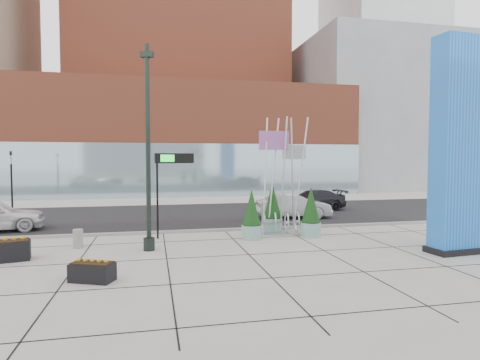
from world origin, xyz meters
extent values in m
plane|color=#9E9991|center=(0.00, 0.00, 0.00)|extent=(160.00, 160.00, 0.00)
cube|color=black|center=(0.00, 10.00, 0.01)|extent=(80.00, 12.00, 0.02)
cube|color=gray|center=(0.00, 4.00, 0.06)|extent=(80.00, 0.30, 0.12)
cube|color=#9B442D|center=(1.00, 27.00, 5.50)|extent=(34.00, 10.00, 11.00)
cube|color=#8CA5B2|center=(1.00, 22.20, 2.50)|extent=(34.00, 0.60, 5.00)
cube|color=slate|center=(26.00, 32.00, 9.00)|extent=(20.00, 18.00, 18.00)
cube|color=#B2B7BC|center=(36.00, 48.00, 27.50)|extent=(16.00, 16.00, 55.00)
cube|color=blue|center=(8.90, -2.34, 4.04)|extent=(2.32, 1.10, 8.08)
cube|color=black|center=(8.90, -2.34, 0.11)|extent=(2.51, 1.30, 0.22)
cylinder|color=black|center=(-2.62, 0.49, 3.95)|extent=(0.18, 0.18, 7.91)
cylinder|color=black|center=(-2.62, 0.49, 0.25)|extent=(0.43, 0.43, 0.49)
cube|color=black|center=(-2.62, 0.49, 7.51)|extent=(0.54, 0.38, 0.22)
cube|color=silver|center=(3.48, 2.83, 0.03)|extent=(2.58, 1.53, 0.07)
cylinder|color=silver|center=(2.70, 2.60, 2.77)|extent=(0.09, 0.09, 5.54)
cylinder|color=silver|center=(3.15, 2.99, 2.77)|extent=(0.09, 0.09, 5.54)
cylinder|color=silver|center=(3.59, 2.71, 2.77)|extent=(0.09, 0.09, 5.54)
cylinder|color=silver|center=(4.09, 3.05, 2.77)|extent=(0.09, 0.09, 5.54)
cylinder|color=silver|center=(4.36, 2.55, 2.77)|extent=(0.09, 0.09, 5.54)
torus|color=silver|center=(2.65, 2.71, 0.53)|extent=(0.21, 1.01, 1.01)
torus|color=silver|center=(3.20, 2.94, 0.53)|extent=(0.21, 1.01, 1.01)
torus|color=silver|center=(3.76, 2.71, 0.53)|extent=(0.21, 1.01, 1.01)
torus|color=silver|center=(4.31, 2.94, 0.53)|extent=(0.21, 1.01, 1.01)
cube|color=red|center=(3.15, 2.83, 4.43)|extent=(1.44, 0.14, 0.89)
cube|color=silver|center=(4.14, 2.94, 3.88)|extent=(1.09, 0.31, 0.66)
cylinder|color=gray|center=(-5.40, 1.52, 0.38)|extent=(0.39, 0.39, 0.75)
cylinder|color=black|center=(-2.27, 2.80, 1.88)|extent=(0.09, 0.09, 3.76)
cube|color=black|center=(-1.46, 2.80, 3.59)|extent=(1.77, 0.62, 0.45)
cube|color=#19D833|center=(-1.82, 2.70, 3.59)|extent=(0.61, 0.18, 0.31)
cylinder|color=#7CA79D|center=(4.60, 1.81, 0.32)|extent=(0.92, 0.92, 0.65)
cylinder|color=black|center=(4.60, 1.81, 0.65)|extent=(0.85, 0.85, 0.06)
cone|color=black|center=(4.60, 1.81, 1.48)|extent=(0.83, 0.83, 1.66)
cylinder|color=#7CA79D|center=(3.20, 3.26, 0.34)|extent=(0.98, 0.98, 0.68)
cylinder|color=black|center=(3.20, 3.26, 0.68)|extent=(0.90, 0.90, 0.06)
cone|color=black|center=(3.20, 3.26, 1.56)|extent=(0.88, 0.88, 1.76)
cylinder|color=#7CA79D|center=(1.80, 1.80, 0.31)|extent=(0.89, 0.89, 0.62)
cylinder|color=black|center=(1.80, 1.80, 0.62)|extent=(0.82, 0.82, 0.05)
cone|color=black|center=(1.80, 1.80, 1.42)|extent=(0.80, 0.80, 1.60)
cube|color=black|center=(-7.50, -0.11, 0.33)|extent=(1.68, 1.09, 0.66)
cube|color=black|center=(-7.50, -0.11, 0.69)|extent=(1.55, 0.95, 0.07)
cube|color=black|center=(-4.20, -3.20, 0.26)|extent=(1.37, 1.05, 0.53)
cube|color=black|center=(-4.20, -3.20, 0.54)|extent=(1.25, 0.94, 0.05)
imported|color=#A2A5A9|center=(5.75, 7.34, 0.73)|extent=(4.55, 1.97, 1.46)
imported|color=black|center=(8.25, 10.57, 0.70)|extent=(4.94, 2.33, 1.39)
cylinder|color=black|center=(-12.00, 15.00, 1.60)|extent=(0.12, 0.12, 3.20)
imported|color=black|center=(-12.00, 15.00, 3.65)|extent=(0.15, 0.18, 0.90)
camera|label=1|loc=(-2.44, -15.31, 3.55)|focal=30.00mm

